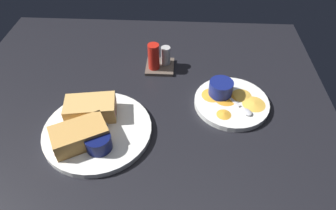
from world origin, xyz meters
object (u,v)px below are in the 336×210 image
spoon_by_dark_ramekin (104,130)px  sandwich_half_far (80,135)px  sandwich_half_near (91,109)px  ramekin_light_gravy (221,88)px  spoon_by_gravy_ramekin (243,109)px  condiment_caddy (158,60)px  plate_sandwich_main (98,130)px  plate_chips_companion (231,103)px  ramekin_dark_sauce (98,142)px

spoon_by_dark_ramekin → sandwich_half_far: bearing=-143.0°
sandwich_half_near → ramekin_light_gravy: (34.90, 10.30, -0.06)cm
spoon_by_gravy_ramekin → condiment_caddy: (-24.72, 19.68, 1.44)cm
sandwich_half_near → sandwich_half_far: same height
plate_sandwich_main → sandwich_half_near: (-2.41, 4.73, 3.20)cm
plate_chips_companion → spoon_by_gravy_ramekin: size_ratio=2.40×
plate_sandwich_main → sandwich_half_far: bearing=-123.0°
plate_sandwich_main → ramekin_dark_sauce: ramekin_dark_sauce is taller
sandwich_half_far → ramekin_light_gravy: 40.39cm
plate_chips_companion → condiment_caddy: (-21.96, 16.01, 2.61)cm
plate_chips_companion → ramekin_light_gravy: size_ratio=3.09×
condiment_caddy → plate_chips_companion: bearing=-36.1°
spoon_by_gravy_ramekin → spoon_by_dark_ramekin: bearing=-165.4°
plate_sandwich_main → condiment_caddy: (13.68, 28.41, 2.61)cm
sandwich_half_far → condiment_caddy: size_ratio=1.58×
ramekin_light_gravy → sandwich_half_far: bearing=-151.2°
plate_sandwich_main → sandwich_half_far: sandwich_half_far is taller
ramekin_dark_sauce → spoon_by_gravy_ramekin: bearing=22.0°
sandwich_half_near → spoon_by_gravy_ramekin: bearing=5.6°
sandwich_half_near → ramekin_light_gravy: bearing=16.4°
spoon_by_dark_ramekin → plate_chips_companion: (33.62, 13.15, -1.16)cm
sandwich_half_far → condiment_caddy: 36.81cm
plate_sandwich_main → condiment_caddy: bearing=64.3°
sandwich_half_far → spoon_by_gravy_ramekin: 43.40cm
ramekin_dark_sauce → ramekin_light_gravy: bearing=34.5°
sandwich_half_near → sandwich_half_far: size_ratio=0.94×
sandwich_half_near → condiment_caddy: size_ratio=1.49×
sandwich_half_near → ramekin_dark_sauce: (4.36, -10.71, -0.30)cm
ramekin_dark_sauce → ramekin_light_gravy: ramekin_light_gravy is taller
spoon_by_gravy_ramekin → condiment_caddy: size_ratio=0.92×
ramekin_dark_sauce → sandwich_half_near: bearing=112.1°
plate_chips_companion → plate_sandwich_main: bearing=-160.8°
sandwich_half_far → spoon_by_dark_ramekin: (4.91, 3.71, -2.04)cm
spoon_by_dark_ramekin → plate_chips_companion: bearing=21.4°
plate_sandwich_main → plate_chips_companion: 37.74cm
ramekin_light_gravy → condiment_caddy: (-18.80, 13.38, -0.53)cm
condiment_caddy → plate_sandwich_main: bearing=-115.7°
sandwich_half_near → spoon_by_dark_ramekin: bearing=-51.0°
ramekin_dark_sauce → spoon_by_gravy_ramekin: (36.46, 14.71, -1.74)cm
spoon_by_dark_ramekin → ramekin_light_gravy: size_ratio=1.45×
sandwich_half_near → plate_chips_companion: size_ratio=0.67×
ramekin_light_gravy → sandwich_half_near: bearing=-163.6°
sandwich_half_near → spoon_by_dark_ramekin: size_ratio=1.44×
plate_sandwich_main → ramekin_light_gravy: ramekin_light_gravy is taller
plate_sandwich_main → spoon_by_gravy_ramekin: bearing=12.8°
plate_sandwich_main → condiment_caddy: condiment_caddy is taller
ramekin_dark_sauce → spoon_by_dark_ramekin: (0.08, 5.23, -1.74)cm
plate_sandwich_main → ramekin_dark_sauce: 6.92cm
plate_sandwich_main → ramekin_dark_sauce: bearing=-72.0°
plate_chips_companion → condiment_caddy: size_ratio=2.21×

